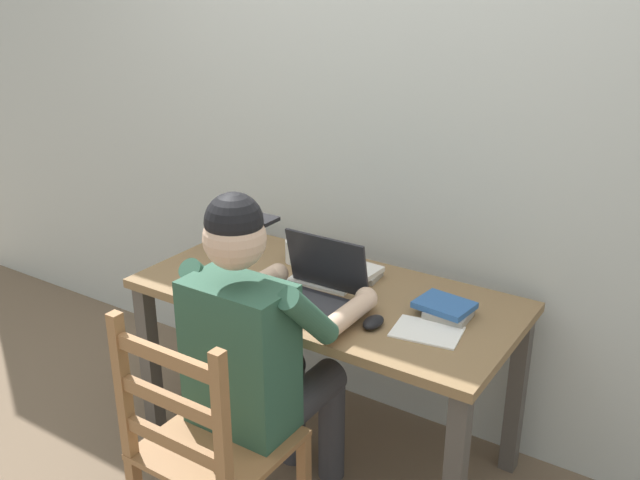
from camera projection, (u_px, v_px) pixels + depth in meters
name	position (u px, v px, depth m)	size (l,w,h in m)	color
ground_plane	(326.00, 448.00, 2.86)	(8.00, 8.00, 0.00)	brown
back_wall	(386.00, 115.00, 2.72)	(6.00, 0.04, 2.60)	beige
desk	(326.00, 314.00, 2.64)	(1.43, 0.69, 0.71)	olive
seated_person	(261.00, 348.00, 2.28)	(0.50, 0.60, 1.24)	#2D5642
wooden_chair	(207.00, 450.00, 2.14)	(0.42, 0.42, 0.93)	olive
laptop	(314.00, 289.00, 2.49)	(0.33, 0.28, 0.23)	#232328
computer_mouse	(373.00, 322.00, 2.34)	(0.06, 0.10, 0.03)	black
coffee_mug_white	(296.00, 251.00, 2.84)	(0.12, 0.09, 0.09)	white
coffee_mug_dark	(222.00, 241.00, 2.95)	(0.11, 0.07, 0.09)	black
book_stack_main	(446.00, 309.00, 2.40)	(0.20, 0.16, 0.05)	gray
book_stack_side	(358.00, 272.00, 2.71)	(0.18, 0.14, 0.04)	gray
paper_pile_near_laptop	(427.00, 332.00, 2.30)	(0.22, 0.16, 0.01)	white
paper_pile_back_corner	(323.00, 281.00, 2.67)	(0.25, 0.15, 0.01)	white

